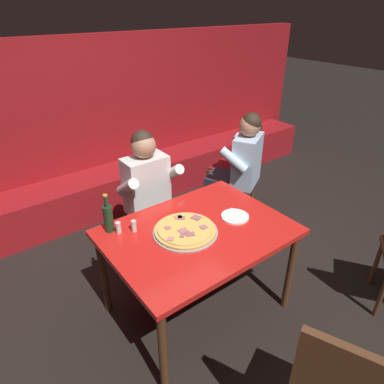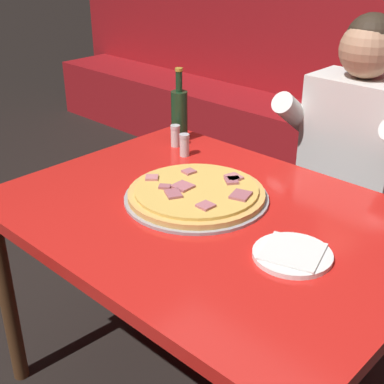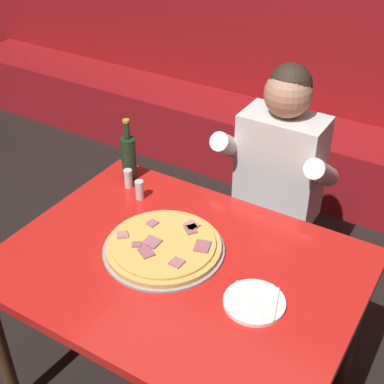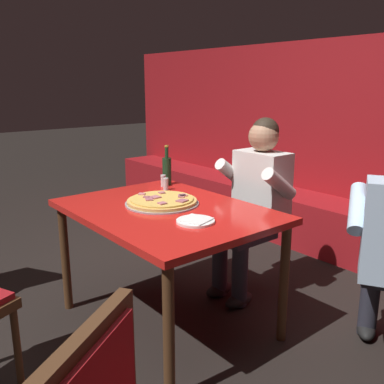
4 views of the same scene
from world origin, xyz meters
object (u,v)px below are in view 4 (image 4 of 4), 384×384
(pizza, at_px, (162,201))
(beer_bottle, at_px, (167,170))
(shaker_oregano, at_px, (163,181))
(main_dining_table, at_px, (166,221))
(diner_seated_blue_shirt, at_px, (253,200))
(shaker_parmesan, at_px, (166,185))
(plate_white_paper, at_px, (195,221))

(pizza, relative_size, beer_bottle, 1.57)
(pizza, height_order, shaker_oregano, shaker_oregano)
(pizza, xyz_separation_m, beer_bottle, (-0.41, 0.34, 0.09))
(main_dining_table, distance_m, shaker_oregano, 0.57)
(pizza, relative_size, diner_seated_blue_shirt, 0.36)
(shaker_parmesan, xyz_separation_m, diner_seated_blue_shirt, (0.41, 0.45, -0.10))
(pizza, bearing_deg, shaker_oregano, 143.38)
(pizza, height_order, shaker_parmesan, shaker_parmesan)
(pizza, relative_size, plate_white_paper, 2.19)
(main_dining_table, height_order, plate_white_paper, plate_white_paper)
(shaker_oregano, bearing_deg, diner_seated_blue_shirt, 38.56)
(pizza, xyz_separation_m, shaker_oregano, (-0.37, 0.28, 0.02))
(shaker_oregano, distance_m, shaker_parmesan, 0.11)
(plate_white_paper, bearing_deg, diner_seated_blue_shirt, 109.93)
(plate_white_paper, relative_size, beer_bottle, 0.72)
(shaker_oregano, height_order, shaker_parmesan, same)
(shaker_oregano, bearing_deg, plate_white_paper, -24.01)
(beer_bottle, height_order, shaker_oregano, beer_bottle)
(plate_white_paper, bearing_deg, shaker_parmesan, 156.29)
(pizza, bearing_deg, beer_bottle, 140.49)
(main_dining_table, bearing_deg, shaker_oregano, 146.12)
(shaker_parmesan, bearing_deg, beer_bottle, 140.84)
(shaker_parmesan, bearing_deg, pizza, -39.68)
(pizza, relative_size, shaker_oregano, 5.34)
(beer_bottle, bearing_deg, main_dining_table, -36.66)
(beer_bottle, bearing_deg, pizza, -39.51)
(main_dining_table, distance_m, beer_bottle, 0.65)
(shaker_parmesan, bearing_deg, diner_seated_blue_shirt, 47.54)
(pizza, xyz_separation_m, shaker_parmesan, (-0.28, 0.23, 0.02))
(beer_bottle, xyz_separation_m, diner_seated_blue_shirt, (0.55, 0.34, -0.17))
(main_dining_table, distance_m, shaker_parmesan, 0.47)
(beer_bottle, distance_m, diner_seated_blue_shirt, 0.67)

